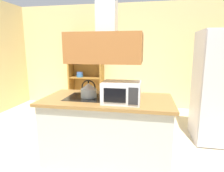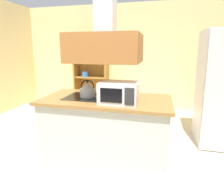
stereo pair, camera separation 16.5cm
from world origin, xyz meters
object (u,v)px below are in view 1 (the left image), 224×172
kettle (89,90)px  microwave (121,92)px  dish_cabinet (87,74)px  cutting_board (123,94)px

kettle → microwave: bearing=-20.4°
dish_cabinet → kettle: 2.65m
dish_cabinet → microwave: bearing=-63.8°
cutting_board → microwave: microwave is taller
cutting_board → dish_cabinet: bearing=119.3°
dish_cabinet → kettle: (0.84, -2.51, 0.12)m
dish_cabinet → cutting_board: dish_cabinet is taller
dish_cabinet → cutting_board: (1.29, -2.30, 0.03)m
kettle → microwave: size_ratio=0.52×
dish_cabinet → kettle: dish_cabinet is taller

